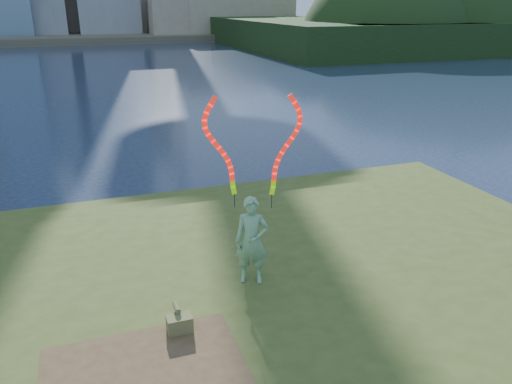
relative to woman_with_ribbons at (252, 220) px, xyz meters
name	(u,v)px	position (x,y,z in m)	size (l,w,h in m)	color
ground	(228,297)	(-0.35, 0.72, -2.19)	(320.00, 320.00, 0.00)	#17233B
grassy_knoll	(262,346)	(-0.35, -1.58, -1.85)	(20.00, 18.00, 0.80)	#39491A
far_shore	(86,34)	(-0.35, 95.72, -1.59)	(320.00, 40.00, 1.20)	#484335
wooded_hill	(469,42)	(59.22, 60.67, -2.03)	(78.00, 50.00, 63.00)	black
woman_with_ribbons	(252,220)	(0.00, 0.00, 0.00)	(2.01, 0.85, 4.24)	#1F6E34
canvas_bag	(179,323)	(-1.81, -1.24, -1.22)	(0.45, 0.52, 0.43)	brown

